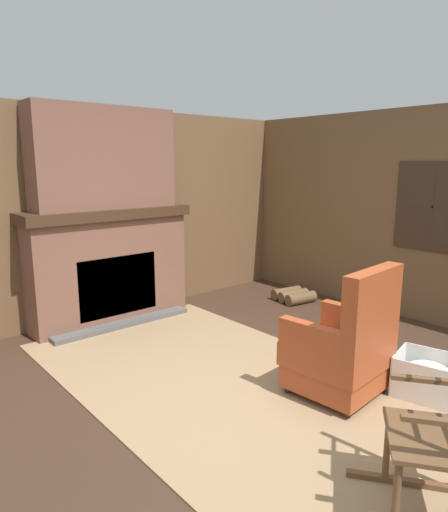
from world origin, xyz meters
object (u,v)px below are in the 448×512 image
(armchair, at_px, (343,350))
(oil_lamp_vase, at_px, (47,201))
(rocking_chair, at_px, (446,440))
(laundry_basket, at_px, (428,377))
(decorative_plate_on_mantel, at_px, (108,197))
(storage_case, at_px, (153,199))
(firewood_stack, at_px, (294,295))

(armchair, height_order, oil_lamp_vase, oil_lamp_vase)
(rocking_chair, xyz_separation_m, oil_lamp_vase, (-3.80, -0.47, 0.94))
(laundry_basket, relative_size, decorative_plate_on_mantel, 2.25)
(storage_case, bearing_deg, firewood_stack, 59.43)
(oil_lamp_vase, bearing_deg, firewood_stack, 71.96)
(laundry_basket, bearing_deg, decorative_plate_on_mantel, -163.39)
(armchair, bearing_deg, oil_lamp_vase, 17.98)
(rocking_chair, height_order, storage_case, storage_case)
(oil_lamp_vase, bearing_deg, laundry_basket, 27.00)
(firewood_stack, xyz_separation_m, storage_case, (-0.89, -1.51, 1.27))
(armchair, distance_m, rocking_chair, 1.25)
(decorative_plate_on_mantel, bearing_deg, firewood_stack, 66.26)
(firewood_stack, height_order, decorative_plate_on_mantel, decorative_plate_on_mantel)
(laundry_basket, distance_m, oil_lamp_vase, 3.78)
(firewood_stack, bearing_deg, rocking_chair, -38.04)
(rocking_chair, relative_size, oil_lamp_vase, 4.49)
(armchair, xyz_separation_m, decorative_plate_on_mantel, (-2.77, -0.48, 1.02))
(oil_lamp_vase, relative_size, decorative_plate_on_mantel, 1.25)
(laundry_basket, distance_m, storage_case, 3.42)
(firewood_stack, bearing_deg, decorative_plate_on_mantel, -113.74)
(storage_case, bearing_deg, oil_lamp_vase, -90.01)
(rocking_chair, distance_m, laundry_basket, 1.33)
(armchair, xyz_separation_m, oil_lamp_vase, (-2.75, -1.15, 1.01))
(armchair, xyz_separation_m, laundry_basket, (0.44, 0.48, -0.20))
(decorative_plate_on_mantel, bearing_deg, rocking_chair, -2.92)
(rocking_chair, bearing_deg, firewood_stack, -73.44)
(decorative_plate_on_mantel, bearing_deg, armchair, 9.85)
(firewood_stack, relative_size, decorative_plate_on_mantel, 2.10)
(armchair, height_order, laundry_basket, armchair)
(laundry_basket, bearing_deg, storage_case, -173.01)
(armchair, xyz_separation_m, storage_case, (-2.75, 0.09, 0.97))
(firewood_stack, bearing_deg, oil_lamp_vase, -108.04)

